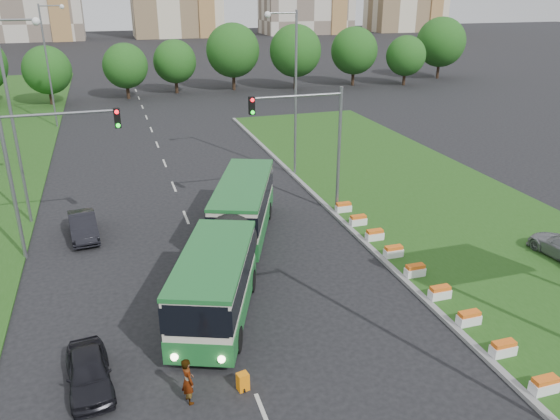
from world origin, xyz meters
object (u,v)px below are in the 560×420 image
object	(u,v)px
traffic_mast_median	(315,133)
car_left_far	(83,226)
car_left_near	(89,372)
traffic_mast_left	(42,159)
articulated_bus	(227,237)
shopping_trolley	(243,382)
pedestrian	(188,381)

from	to	relation	value
traffic_mast_median	car_left_far	bearing A→B (deg)	176.45
car_left_near	car_left_far	size ratio (longest dim) A/B	0.90
traffic_mast_left	car_left_near	world-z (taller)	traffic_mast_left
traffic_mast_median	articulated_bus	xyz separation A→B (m)	(-6.68, -5.26, -3.63)
articulated_bus	car_left_far	world-z (taller)	articulated_bus
traffic_mast_left	shopping_trolley	world-z (taller)	traffic_mast_left
traffic_mast_left	car_left_far	world-z (taller)	traffic_mast_left
traffic_mast_median	shopping_trolley	distance (m)	17.40
traffic_mast_left	shopping_trolley	xyz separation A→B (m)	(7.00, -13.53, -5.01)
traffic_mast_left	articulated_bus	world-z (taller)	traffic_mast_left
traffic_mast_median	car_left_far	distance (m)	14.61
articulated_bus	shopping_trolley	bearing A→B (deg)	-77.50
car_left_near	shopping_trolley	bearing A→B (deg)	-24.61
traffic_mast_median	traffic_mast_left	world-z (taller)	same
traffic_mast_left	car_left_far	xyz separation A→B (m)	(1.34, 1.86, -4.66)
traffic_mast_median	traffic_mast_left	bearing A→B (deg)	-176.23
articulated_bus	car_left_far	xyz separation A→B (m)	(-7.14, 6.11, -1.03)
car_left_near	pedestrian	xyz separation A→B (m)	(3.29, -1.83, 0.25)
shopping_trolley	pedestrian	bearing A→B (deg)	169.42
traffic_mast_left	shopping_trolley	bearing A→B (deg)	-62.63
articulated_bus	car_left_near	xyz separation A→B (m)	(-6.71, -7.47, -1.08)
traffic_mast_left	car_left_near	size ratio (longest dim) A/B	2.13
traffic_mast_left	pedestrian	size ratio (longest dim) A/B	4.50
pedestrian	articulated_bus	bearing A→B (deg)	-35.25
car_left_far	traffic_mast_left	bearing A→B (deg)	-131.62
car_left_far	pedestrian	xyz separation A→B (m)	(3.73, -15.41, 0.20)
traffic_mast_left	car_left_near	bearing A→B (deg)	-81.40
car_left_far	shopping_trolley	bearing A→B (deg)	-75.64
traffic_mast_median	car_left_near	world-z (taller)	traffic_mast_median
articulated_bus	shopping_trolley	distance (m)	9.49
car_left_far	shopping_trolley	size ratio (longest dim) A/B	6.13
traffic_mast_left	car_left_far	size ratio (longest dim) A/B	1.91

